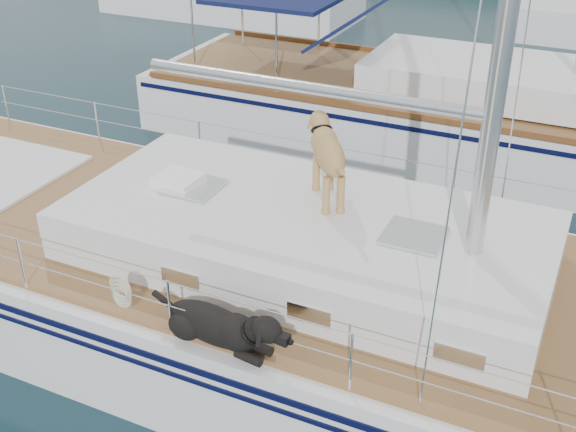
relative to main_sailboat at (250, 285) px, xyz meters
The scene contains 4 objects.
ground 0.68m from the main_sailboat, behind, with size 120.00×120.00×0.00m, color black.
main_sailboat is the anchor object (origin of this frame).
neighbor_sailboat 6.64m from the main_sailboat, 85.36° to the left, with size 11.00×3.50×13.30m.
bg_boat_west 16.18m from the main_sailboat, 120.03° to the left, with size 8.00×3.00×11.65m.
Camera 1 is at (3.51, -6.21, 5.53)m, focal length 45.00 mm.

